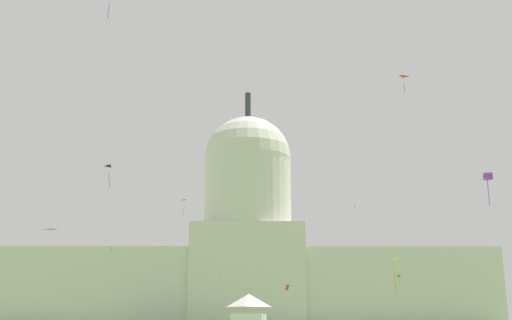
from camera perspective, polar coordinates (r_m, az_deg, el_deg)
capitol_building at (r=181.58m, az=-0.81°, el=-8.94°), size 140.54×26.75×70.77m
event_tent at (r=95.25m, az=-0.69°, el=-14.17°), size 5.77×7.36×5.91m
kite_yellow_low at (r=91.46m, az=-3.66°, el=-9.13°), size 0.97×1.54×3.38m
kite_turquoise_mid at (r=128.84m, az=-6.56°, el=-3.97°), size 1.68×1.68×2.81m
kite_green_low at (r=150.07m, az=13.18°, el=-10.51°), size 0.86×0.86×2.52m
kite_white_mid at (r=148.17m, az=9.26°, el=-4.25°), size 0.89×0.90×3.52m
kite_magenta_low at (r=152.58m, az=2.92°, el=-11.79°), size 1.12×0.92×1.42m
kite_violet_low at (r=71.08m, az=20.82°, el=-1.48°), size 0.79×0.82×3.55m
kite_lime_low at (r=141.47m, az=-13.36°, el=-8.06°), size 0.61×0.69×1.40m
kite_orange_low at (r=73.18m, az=12.75°, el=-9.60°), size 1.22×1.12×3.83m
kite_pink_low at (r=72.99m, az=-18.44°, el=-6.42°), size 1.61×0.79×0.13m
kite_red_high at (r=102.98m, az=13.55°, el=7.27°), size 1.65×0.98×2.52m
kite_black_mid at (r=88.72m, az=-13.37°, el=-0.99°), size 1.37×1.36×2.61m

